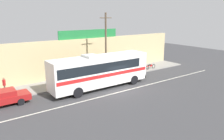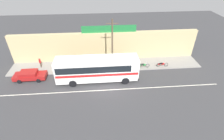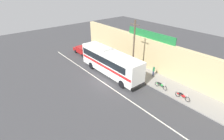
% 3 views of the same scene
% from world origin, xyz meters
% --- Properties ---
extents(ground_plane, '(70.00, 70.00, 0.00)m').
position_xyz_m(ground_plane, '(0.00, 0.00, 0.00)').
color(ground_plane, '#3A3A3D').
extents(sidewalk_slab, '(30.00, 3.60, 0.14)m').
position_xyz_m(sidewalk_slab, '(0.00, 5.20, 0.07)').
color(sidewalk_slab, gray).
rests_on(sidewalk_slab, ground_plane).
extents(storefront_facade, '(30.00, 0.70, 4.80)m').
position_xyz_m(storefront_facade, '(0.00, 7.35, 2.40)').
color(storefront_facade, tan).
rests_on(storefront_facade, ground_plane).
extents(storefront_billboard, '(8.52, 0.12, 1.10)m').
position_xyz_m(storefront_billboard, '(0.62, 7.35, 5.35)').
color(storefront_billboard, '#1E7538').
rests_on(storefront_billboard, storefront_facade).
extents(road_center_stripe, '(30.00, 0.14, 0.01)m').
position_xyz_m(road_center_stripe, '(0.00, -0.80, 0.00)').
color(road_center_stripe, silver).
rests_on(road_center_stripe, ground_plane).
extents(intercity_bus, '(11.18, 2.61, 3.78)m').
position_xyz_m(intercity_bus, '(-1.52, 1.48, 2.06)').
color(intercity_bus, white).
rests_on(intercity_bus, ground_plane).
extents(parked_car, '(4.45, 1.82, 1.37)m').
position_xyz_m(parked_car, '(-11.02, 2.45, 0.74)').
color(parked_car, maroon).
rests_on(parked_car, ground_plane).
extents(utility_pole, '(1.60, 0.22, 7.89)m').
position_xyz_m(utility_pole, '(0.82, 3.77, 4.22)').
color(utility_pole, brown).
rests_on(utility_pole, sidewalk_slab).
extents(motorcycle_green, '(1.89, 0.56, 0.94)m').
position_xyz_m(motorcycle_green, '(8.76, 4.01, 0.57)').
color(motorcycle_green, black).
rests_on(motorcycle_green, sidewalk_slab).
extents(motorcycle_black, '(1.86, 0.56, 0.94)m').
position_xyz_m(motorcycle_black, '(5.74, 3.97, 0.57)').
color(motorcycle_black, black).
rests_on(motorcycle_black, sidewalk_slab).
extents(pedestrian_far_right, '(0.30, 0.48, 1.59)m').
position_xyz_m(pedestrian_far_right, '(-10.32, 5.49, 1.06)').
color(pedestrian_far_right, brown).
rests_on(pedestrian_far_right, sidewalk_slab).
extents(pedestrian_far_left, '(0.30, 0.48, 1.58)m').
position_xyz_m(pedestrian_far_left, '(-4.58, 5.40, 1.05)').
color(pedestrian_far_left, navy).
rests_on(pedestrian_far_left, sidewalk_slab).
extents(pedestrian_near_shop, '(0.30, 0.48, 1.66)m').
position_xyz_m(pedestrian_near_shop, '(3.11, 5.76, 1.10)').
color(pedestrian_near_shop, navy).
rests_on(pedestrian_near_shop, sidewalk_slab).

